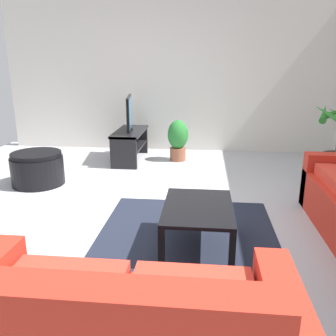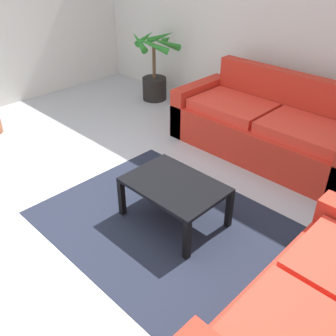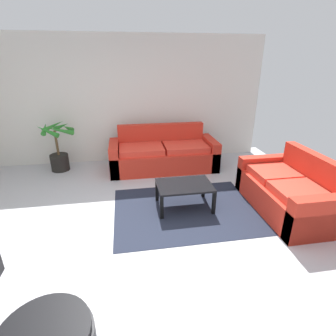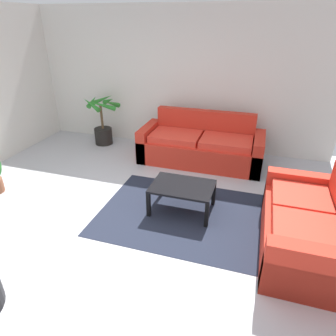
# 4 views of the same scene
# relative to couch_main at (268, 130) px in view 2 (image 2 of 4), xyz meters

# --- Properties ---
(ground_plane) EXTENTS (6.60, 6.60, 0.00)m
(ground_plane) POSITION_rel_couch_main_xyz_m (-0.63, -2.28, -0.30)
(ground_plane) COLOR #B2B2B7
(wall_back) EXTENTS (6.00, 0.06, 2.70)m
(wall_back) POSITION_rel_couch_main_xyz_m (-0.63, 0.72, 1.05)
(wall_back) COLOR silver
(wall_back) RESTS_ON ground
(couch_main) EXTENTS (2.23, 0.90, 0.90)m
(couch_main) POSITION_rel_couch_main_xyz_m (0.00, 0.00, 0.00)
(couch_main) COLOR red
(couch_main) RESTS_ON ground
(couch_loveseat) EXTENTS (0.90, 1.68, 0.90)m
(couch_loveseat) POSITION_rel_couch_main_xyz_m (1.65, -1.99, -0.00)
(couch_loveseat) COLOR red
(couch_loveseat) RESTS_ON ground
(coffee_table) EXTENTS (0.85, 0.60, 0.40)m
(coffee_table) POSITION_rel_couch_main_xyz_m (0.08, -1.66, 0.04)
(coffee_table) COLOR black
(coffee_table) RESTS_ON ground
(area_rug) EXTENTS (2.20, 1.70, 0.01)m
(area_rug) POSITION_rel_couch_main_xyz_m (0.08, -1.76, -0.30)
(area_rug) COLOR #1E2333
(area_rug) RESTS_ON ground
(potted_palm) EXTENTS (0.72, 0.75, 1.05)m
(potted_palm) POSITION_rel_couch_main_xyz_m (-2.17, 0.26, 0.14)
(potted_palm) COLOR black
(potted_palm) RESTS_ON ground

